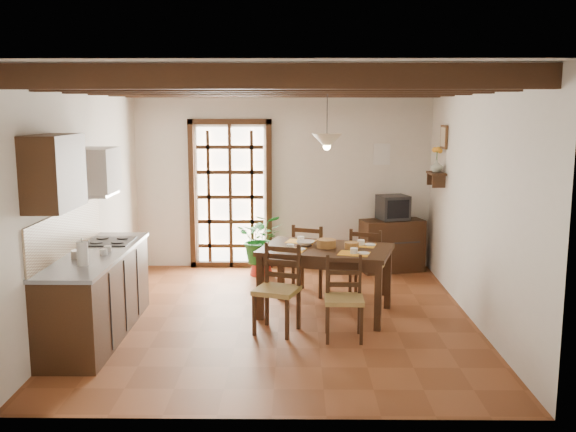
{
  "coord_description": "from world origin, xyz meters",
  "views": [
    {
      "loc": [
        0.18,
        -7.26,
        2.45
      ],
      "look_at": [
        0.1,
        0.4,
        1.15
      ],
      "focal_mm": 40.0,
      "sensor_mm": 36.0,
      "label": 1
    }
  ],
  "objects_px": {
    "chair_near_left": "(277,305)",
    "chair_far_left": "(311,272)",
    "crt_tv": "(393,207)",
    "chair_near_right": "(344,313)",
    "dining_table": "(326,256)",
    "kitchen_counter": "(97,293)",
    "potted_plant": "(261,237)",
    "chair_far_right": "(367,276)",
    "sideboard": "(392,245)",
    "pendant_lamp": "(327,140)"
  },
  "relations": [
    {
      "from": "pendant_lamp",
      "to": "kitchen_counter",
      "type": "bearing_deg",
      "value": -161.14
    },
    {
      "from": "chair_near_right",
      "to": "crt_tv",
      "type": "relative_size",
      "value": 1.75
    },
    {
      "from": "chair_near_left",
      "to": "chair_far_right",
      "type": "distance_m",
      "value": 1.71
    },
    {
      "from": "chair_far_left",
      "to": "chair_far_right",
      "type": "xyz_separation_m",
      "value": [
        0.72,
        -0.2,
        -0.0
      ]
    },
    {
      "from": "dining_table",
      "to": "chair_near_right",
      "type": "xyz_separation_m",
      "value": [
        0.15,
        -0.84,
        -0.43
      ]
    },
    {
      "from": "dining_table",
      "to": "sideboard",
      "type": "xyz_separation_m",
      "value": [
        1.09,
        2.07,
        -0.32
      ]
    },
    {
      "from": "sideboard",
      "to": "dining_table",
      "type": "bearing_deg",
      "value": -132.66
    },
    {
      "from": "dining_table",
      "to": "kitchen_counter",
      "type": "bearing_deg",
      "value": -147.75
    },
    {
      "from": "sideboard",
      "to": "pendant_lamp",
      "type": "bearing_deg",
      "value": -133.85
    },
    {
      "from": "chair_near_left",
      "to": "potted_plant",
      "type": "xyz_separation_m",
      "value": [
        -0.3,
        2.43,
        0.27
      ]
    },
    {
      "from": "kitchen_counter",
      "to": "pendant_lamp",
      "type": "distance_m",
      "value": 3.1
    },
    {
      "from": "dining_table",
      "to": "chair_far_left",
      "type": "bearing_deg",
      "value": 116.11
    },
    {
      "from": "dining_table",
      "to": "chair_far_right",
      "type": "bearing_deg",
      "value": 64.0
    },
    {
      "from": "chair_near_right",
      "to": "dining_table",
      "type": "bearing_deg",
      "value": 101.91
    },
    {
      "from": "dining_table",
      "to": "pendant_lamp",
      "type": "bearing_deg",
      "value": 105.46
    },
    {
      "from": "crt_tv",
      "to": "kitchen_counter",
      "type": "bearing_deg",
      "value": -157.17
    },
    {
      "from": "pendant_lamp",
      "to": "chair_near_right",
      "type": "bearing_deg",
      "value": -80.74
    },
    {
      "from": "dining_table",
      "to": "sideboard",
      "type": "distance_m",
      "value": 2.36
    },
    {
      "from": "chair_near_left",
      "to": "potted_plant",
      "type": "relative_size",
      "value": 0.5
    },
    {
      "from": "sideboard",
      "to": "kitchen_counter",
      "type": "bearing_deg",
      "value": -156.67
    },
    {
      "from": "crt_tv",
      "to": "chair_near_left",
      "type": "bearing_deg",
      "value": -136.76
    },
    {
      "from": "kitchen_counter",
      "to": "chair_far_right",
      "type": "height_order",
      "value": "kitchen_counter"
    },
    {
      "from": "kitchen_counter",
      "to": "chair_far_right",
      "type": "bearing_deg",
      "value": 24.43
    },
    {
      "from": "chair_near_right",
      "to": "chair_far_right",
      "type": "height_order",
      "value": "chair_far_right"
    },
    {
      "from": "potted_plant",
      "to": "pendant_lamp",
      "type": "relative_size",
      "value": 2.3
    },
    {
      "from": "dining_table",
      "to": "potted_plant",
      "type": "relative_size",
      "value": 0.88
    },
    {
      "from": "chair_far_left",
      "to": "chair_far_right",
      "type": "height_order",
      "value": "chair_far_left"
    },
    {
      "from": "kitchen_counter",
      "to": "potted_plant",
      "type": "bearing_deg",
      "value": 57.21
    },
    {
      "from": "chair_near_right",
      "to": "sideboard",
      "type": "distance_m",
      "value": 3.06
    },
    {
      "from": "crt_tv",
      "to": "dining_table",
      "type": "bearing_deg",
      "value": -133.16
    },
    {
      "from": "chair_near_left",
      "to": "dining_table",
      "type": "bearing_deg",
      "value": 68.51
    },
    {
      "from": "chair_far_right",
      "to": "potted_plant",
      "type": "distance_m",
      "value": 1.86
    },
    {
      "from": "chair_near_right",
      "to": "crt_tv",
      "type": "height_order",
      "value": "crt_tv"
    },
    {
      "from": "chair_near_left",
      "to": "chair_far_left",
      "type": "bearing_deg",
      "value": 94.58
    },
    {
      "from": "kitchen_counter",
      "to": "crt_tv",
      "type": "xyz_separation_m",
      "value": [
        3.6,
        2.82,
        0.5
      ]
    },
    {
      "from": "chair_near_right",
      "to": "potted_plant",
      "type": "relative_size",
      "value": 0.46
    },
    {
      "from": "kitchen_counter",
      "to": "crt_tv",
      "type": "bearing_deg",
      "value": 38.03
    },
    {
      "from": "chair_far_left",
      "to": "pendant_lamp",
      "type": "bearing_deg",
      "value": 122.28
    },
    {
      "from": "chair_near_left",
      "to": "chair_near_right",
      "type": "relative_size",
      "value": 1.09
    },
    {
      "from": "chair_near_left",
      "to": "chair_near_right",
      "type": "distance_m",
      "value": 0.75
    },
    {
      "from": "kitchen_counter",
      "to": "chair_near_right",
      "type": "distance_m",
      "value": 2.67
    },
    {
      "from": "chair_far_right",
      "to": "potted_plant",
      "type": "xyz_separation_m",
      "value": [
        -1.43,
        1.15,
        0.28
      ]
    },
    {
      "from": "sideboard",
      "to": "pendant_lamp",
      "type": "xyz_separation_m",
      "value": [
        -1.09,
        -1.97,
        1.69
      ]
    },
    {
      "from": "chair_near_right",
      "to": "chair_far_right",
      "type": "bearing_deg",
      "value": 76.0
    },
    {
      "from": "dining_table",
      "to": "chair_near_left",
      "type": "distance_m",
      "value": 0.94
    },
    {
      "from": "chair_near_right",
      "to": "sideboard",
      "type": "xyz_separation_m",
      "value": [
        0.94,
        2.91,
        0.12
      ]
    },
    {
      "from": "sideboard",
      "to": "chair_far_left",
      "type": "bearing_deg",
      "value": -150.31
    },
    {
      "from": "chair_near_left",
      "to": "crt_tv",
      "type": "bearing_deg",
      "value": 78.39
    },
    {
      "from": "chair_far_right",
      "to": "sideboard",
      "type": "bearing_deg",
      "value": -92.63
    },
    {
      "from": "sideboard",
      "to": "potted_plant",
      "type": "distance_m",
      "value": 1.99
    }
  ]
}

